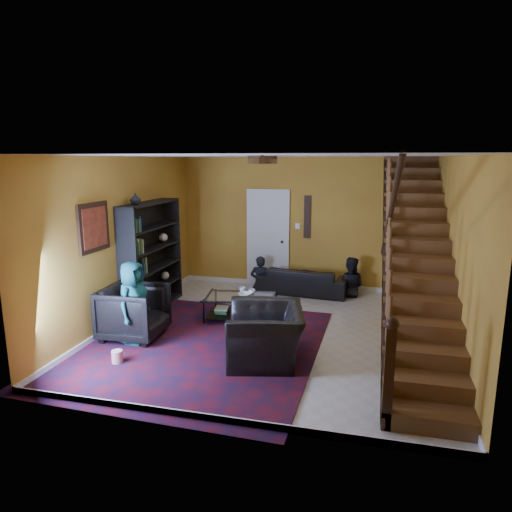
{
  "coord_description": "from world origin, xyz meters",
  "views": [
    {
      "loc": [
        1.43,
        -6.87,
        2.74
      ],
      "look_at": [
        -0.39,
        0.4,
        1.16
      ],
      "focal_mm": 32.0,
      "sensor_mm": 36.0,
      "label": 1
    }
  ],
  "objects_px": {
    "bookshelf": "(152,258)",
    "sofa": "(303,280)",
    "armchair_left": "(134,312)",
    "armchair_right": "(265,334)",
    "coffee_table": "(241,307)"
  },
  "relations": [
    {
      "from": "sofa",
      "to": "coffee_table",
      "type": "height_order",
      "value": "sofa"
    },
    {
      "from": "bookshelf",
      "to": "armchair_right",
      "type": "relative_size",
      "value": 1.72
    },
    {
      "from": "sofa",
      "to": "coffee_table",
      "type": "relative_size",
      "value": 1.46
    },
    {
      "from": "sofa",
      "to": "armchair_left",
      "type": "distance_m",
      "value": 3.79
    },
    {
      "from": "armchair_right",
      "to": "coffee_table",
      "type": "height_order",
      "value": "armchair_right"
    },
    {
      "from": "armchair_left",
      "to": "armchair_right",
      "type": "bearing_deg",
      "value": -99.64
    },
    {
      "from": "bookshelf",
      "to": "coffee_table",
      "type": "xyz_separation_m",
      "value": [
        1.76,
        -0.25,
        -0.71
      ]
    },
    {
      "from": "sofa",
      "to": "armchair_left",
      "type": "relative_size",
      "value": 2.02
    },
    {
      "from": "bookshelf",
      "to": "armchair_right",
      "type": "distance_m",
      "value": 3.09
    },
    {
      "from": "armchair_right",
      "to": "coffee_table",
      "type": "xyz_separation_m",
      "value": [
        -0.76,
        1.43,
        -0.12
      ]
    },
    {
      "from": "sofa",
      "to": "armchair_left",
      "type": "height_order",
      "value": "armchair_left"
    },
    {
      "from": "armchair_left",
      "to": "coffee_table",
      "type": "bearing_deg",
      "value": -52.82
    },
    {
      "from": "armchair_left",
      "to": "armchair_right",
      "type": "distance_m",
      "value": 2.19
    },
    {
      "from": "bookshelf",
      "to": "sofa",
      "type": "xyz_separation_m",
      "value": [
        2.55,
        1.7,
        -0.69
      ]
    },
    {
      "from": "bookshelf",
      "to": "armchair_left",
      "type": "distance_m",
      "value": 1.53
    }
  ]
}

